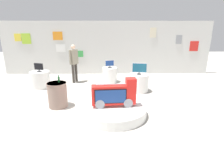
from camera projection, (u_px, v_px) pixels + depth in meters
name	position (u px, v px, depth m)	size (l,w,h in m)	color
ground_plane	(105.00, 108.00, 5.54)	(30.00, 30.00, 0.00)	#B2ADA3
back_wall_display	(107.00, 48.00, 9.53)	(11.20, 0.13, 2.81)	silver
main_display_pedestal	(114.00, 110.00, 5.08)	(1.88, 1.88, 0.27)	silver
novelty_firetruck_tv	(114.00, 95.00, 4.94)	(1.25, 0.42, 0.81)	gray
display_pedestal_left_rear	(139.00, 83.00, 6.98)	(0.78, 0.78, 0.69)	silver
tv_on_left_rear	(139.00, 68.00, 6.81)	(0.58, 0.19, 0.45)	black
display_pedestal_center_rear	(110.00, 75.00, 8.24)	(0.69, 0.69, 0.69)	silver
tv_on_center_rear	(110.00, 64.00, 8.08)	(0.41, 0.21, 0.34)	black
display_pedestal_right_rear	(40.00, 80.00, 7.44)	(0.80, 0.80, 0.69)	silver
tv_on_right_rear	(39.00, 67.00, 7.28)	(0.40, 0.19, 0.35)	black
side_table_round	(58.00, 95.00, 5.54)	(0.61, 0.61, 0.79)	gray
bottle_on_side_table	(59.00, 79.00, 5.46)	(0.06, 0.06, 0.23)	#195926
shopper_browsing_near_truck	(74.00, 61.00, 8.00)	(0.36, 0.49, 1.74)	#38332D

